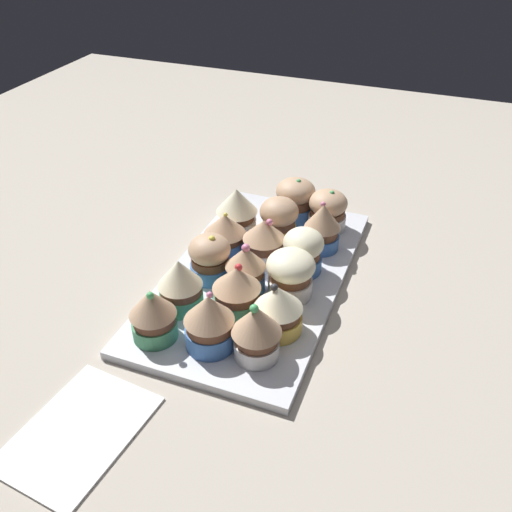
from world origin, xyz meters
TOP-DOWN VIEW (x-y plane):
  - ground_plane at (0.00, 0.00)cm, footprint 180.00×180.00cm
  - baking_tray at (0.00, 0.00)cm, footprint 42.76×23.77cm
  - cupcake_0 at (-15.08, -5.84)cm, footprint 5.94×5.94cm
  - cupcake_1 at (-9.96, -6.67)cm, footprint 6.17×6.17cm
  - cupcake_2 at (-2.73, -5.95)cm, footprint 6.53×6.53cm
  - cupcake_3 at (3.07, -5.92)cm, footprint 5.76×5.76cm
  - cupcake_4 at (9.52, -6.91)cm, footprint 5.44×5.44cm
  - cupcake_5 at (15.29, -6.21)cm, footprint 6.06×6.06cm
  - cupcake_6 at (-15.42, -0.34)cm, footprint 6.07×6.07cm
  - cupcake_7 at (-8.77, -0.74)cm, footprint 6.23×6.23cm
  - cupcake_8 at (-3.91, -0.01)cm, footprint 5.49×5.49cm
  - cupcake_9 at (3.14, -0.34)cm, footprint 6.11×6.11cm
  - cupcake_10 at (9.84, 0.26)cm, footprint 5.95×5.95cm
  - cupcake_11 at (16.25, -0.56)cm, footprint 6.34×6.34cm
  - cupcake_12 at (-16.47, 6.97)cm, footprint 5.74×5.74cm
  - cupcake_13 at (-10.24, 6.51)cm, footprint 5.83×5.83cm
  - cupcake_14 at (-2.99, 5.69)cm, footprint 5.84×5.84cm
  - cupcake_15 at (2.92, 5.99)cm, footprint 6.13×6.13cm
  - cupcake_16 at (8.89, 6.58)cm, footprint 6.43×6.43cm
  - napkin at (-31.24, 8.06)cm, footprint 16.67×12.71cm

SIDE VIEW (x-z plane):
  - ground_plane at x=0.00cm, z-range -3.00..0.00cm
  - napkin at x=-31.24cm, z-range 0.00..0.60cm
  - baking_tray at x=0.00cm, z-range 0.00..1.20cm
  - cupcake_5 at x=15.29cm, z-range 1.07..7.90cm
  - cupcake_14 at x=-2.99cm, z-range 1.06..8.08cm
  - cupcake_1 at x=-9.96cm, z-range 1.07..8.08cm
  - cupcake_3 at x=3.07cm, z-range 1.25..8.00cm
  - cupcake_2 at x=-2.73cm, z-range 1.32..8.09cm
  - cupcake_15 at x=2.92cm, z-range 1.23..8.20cm
  - cupcake_10 at x=9.84cm, z-range 1.32..8.19cm
  - cupcake_9 at x=3.14cm, z-range 1.09..8.46cm
  - cupcake_8 at x=-3.91cm, z-range 1.10..8.46cm
  - cupcake_7 at x=-8.77cm, z-range 1.11..8.58cm
  - cupcake_11 at x=16.25cm, z-range 1.19..8.51cm
  - cupcake_12 at x=-16.47cm, z-range 1.13..8.59cm
  - cupcake_13 at x=-10.24cm, z-range 1.25..8.63cm
  - cupcake_6 at x=-15.42cm, z-range 1.09..8.89cm
  - cupcake_4 at x=9.52cm, z-range 1.16..8.92cm
  - cupcake_0 at x=-15.08cm, z-range 1.23..9.07cm
  - cupcake_16 at x=8.89cm, z-range 1.37..9.13cm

